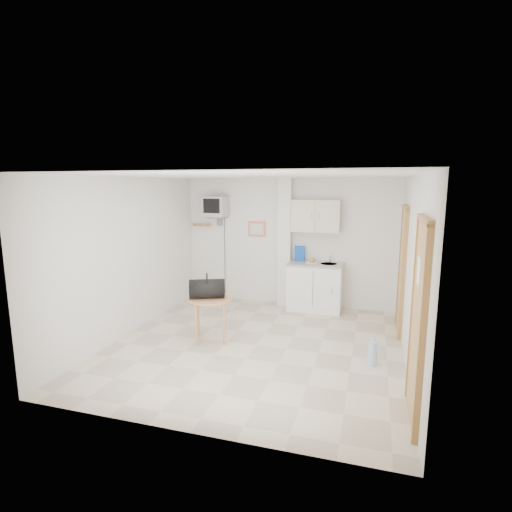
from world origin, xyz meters
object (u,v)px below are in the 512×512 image
(water_bottle, at_px, (372,353))
(round_table, at_px, (210,303))
(duffel_bag, at_px, (207,288))
(crt_television, at_px, (216,207))

(water_bottle, bearing_deg, round_table, 175.15)
(duffel_bag, relative_size, water_bottle, 1.59)
(duffel_bag, xyz_separation_m, water_bottle, (2.45, -0.19, -0.65))
(round_table, relative_size, water_bottle, 1.77)
(round_table, xyz_separation_m, duffel_bag, (-0.04, -0.01, 0.23))
(crt_television, xyz_separation_m, duffel_bag, (0.67, -2.03, -1.12))
(crt_television, height_order, water_bottle, crt_television)
(crt_television, distance_m, duffel_bag, 2.41)
(round_table, distance_m, water_bottle, 2.45)
(duffel_bag, height_order, water_bottle, duffel_bag)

